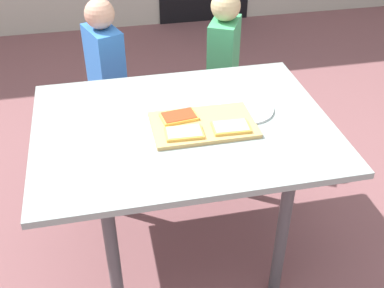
% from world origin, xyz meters
% --- Properties ---
extents(ground_plane, '(16.00, 16.00, 0.00)m').
position_xyz_m(ground_plane, '(0.00, 0.00, 0.00)').
color(ground_plane, brown).
extents(dining_table, '(1.22, 0.92, 0.72)m').
position_xyz_m(dining_table, '(0.00, 0.00, 0.64)').
color(dining_table, '#8E9E9A').
rests_on(dining_table, ground).
extents(cutting_board, '(0.42, 0.26, 0.02)m').
position_xyz_m(cutting_board, '(0.08, -0.04, 0.73)').
color(cutting_board, tan).
rests_on(cutting_board, dining_table).
extents(pizza_slice_near_right, '(0.15, 0.10, 0.01)m').
position_xyz_m(pizza_slice_near_right, '(0.18, -0.10, 0.74)').
color(pizza_slice_near_right, '#E7B64A').
rests_on(pizza_slice_near_right, cutting_board).
extents(pizza_slice_near_left, '(0.15, 0.10, 0.01)m').
position_xyz_m(pizza_slice_near_left, '(-0.01, -0.10, 0.74)').
color(pizza_slice_near_left, '#E7B64A').
rests_on(pizza_slice_near_left, cutting_board).
extents(pizza_slice_far_left, '(0.16, 0.11, 0.01)m').
position_xyz_m(pizza_slice_far_left, '(-0.01, 0.02, 0.74)').
color(pizza_slice_far_left, '#E7B64A').
rests_on(pizza_slice_far_left, cutting_board).
extents(plate_white_right, '(0.24, 0.24, 0.01)m').
position_xyz_m(plate_white_right, '(0.28, 0.05, 0.72)').
color(plate_white_right, silver).
rests_on(plate_white_right, dining_table).
extents(child_left, '(0.21, 0.27, 1.01)m').
position_xyz_m(child_left, '(-0.27, 0.76, 0.57)').
color(child_left, '#4C454B').
rests_on(child_left, ground).
extents(child_right, '(0.23, 0.28, 1.01)m').
position_xyz_m(child_right, '(0.38, 0.74, 0.57)').
color(child_right, navy).
rests_on(child_right, ground).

